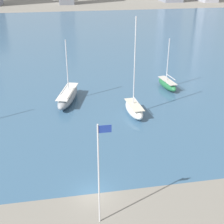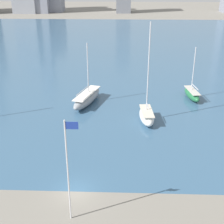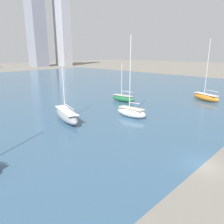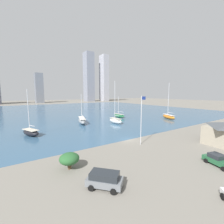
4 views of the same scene
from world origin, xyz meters
name	(u,v)px [view 4 (image 4 of 4)]	position (x,y,z in m)	size (l,w,h in m)	color
ground_plane	(128,140)	(0.00, 0.00, 0.00)	(500.00, 500.00, 0.00)	gray
harbor_water	(57,111)	(0.00, 70.00, 0.00)	(180.00, 140.00, 0.00)	#385B7A
flag_pole	(141,118)	(0.23, -4.05, 5.81)	(1.24, 0.14, 10.67)	silver
yard_shrub	(69,159)	(-16.34, -6.06, 1.56)	(2.92, 2.92, 2.43)	#4C3823
distant_city_skyline	(5,79)	(-27.34, 169.63, 26.76)	(203.64, 24.57, 72.56)	#A8A8B2
sailboat_gray	(82,120)	(-1.44, 25.25, 1.11)	(5.38, 10.78, 11.00)	gray
sailboat_white	(116,120)	(8.96, 18.09, 1.11)	(2.66, 6.69, 15.66)	white
sailboat_black	(31,132)	(-19.27, 17.03, 0.95)	(4.68, 6.76, 12.26)	black
sailboat_orange	(168,116)	(34.61, 13.66, 1.05)	(4.91, 8.52, 15.83)	orange
sailboat_green	(119,116)	(18.25, 28.54, 0.95)	(2.74, 6.90, 9.79)	#236B3D
parked_suv_gray	(105,179)	(-14.26, -12.74, 1.02)	(4.35, 4.50, 1.90)	slate
parked_pickup_green	(219,160)	(3.31, -17.89, 0.84)	(3.21, 4.96, 1.71)	#235B38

